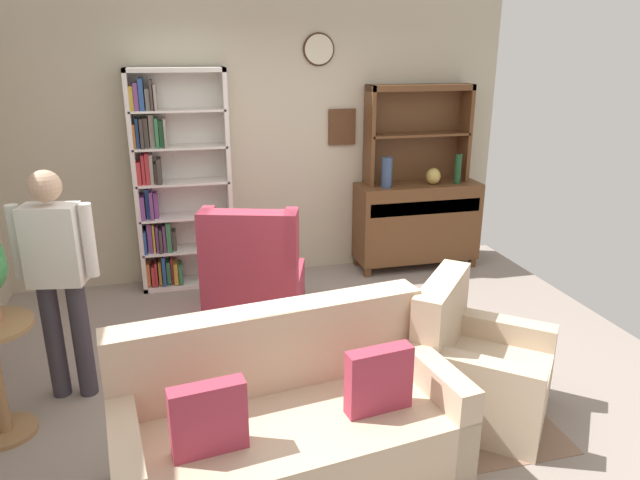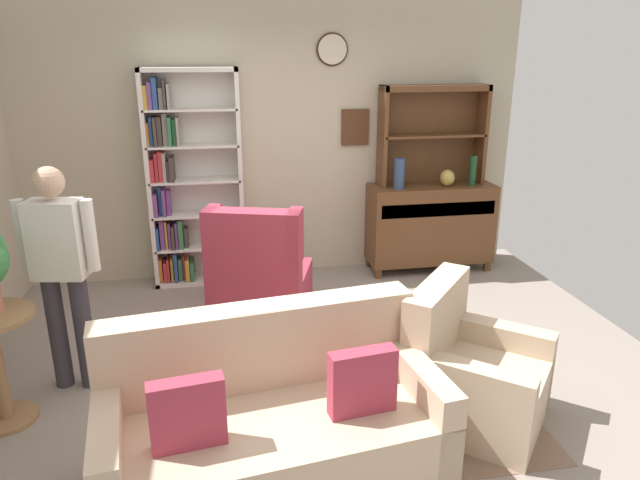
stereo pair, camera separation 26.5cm
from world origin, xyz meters
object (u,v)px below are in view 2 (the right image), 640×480
at_px(bottle_wine, 473,171).
at_px(person_reading, 61,264).
at_px(sideboard_hutch, 432,121).
at_px(coffee_table, 249,344).
at_px(sideboard, 430,223).
at_px(vase_tall, 399,173).
at_px(wingback_chair, 260,279).
at_px(armchair_floral, 471,377).
at_px(book_stack, 254,334).
at_px(couch_floral, 272,425).
at_px(bookshelf, 187,183).
at_px(vase_round, 447,178).

distance_m(bottle_wine, person_reading, 3.98).
distance_m(sideboard_hutch, person_reading, 3.77).
bearing_deg(coffee_table, bottle_wine, 38.48).
distance_m(sideboard, person_reading, 3.69).
relative_size(sideboard_hutch, vase_tall, 3.59).
height_order(bottle_wine, wingback_chair, bottle_wine).
xyz_separation_m(sideboard, coffee_table, (-2.03, -2.01, -0.16)).
distance_m(sideboard, armchair_floral, 2.67).
bearing_deg(sideboard_hutch, vase_tall, -154.11).
distance_m(sideboard_hutch, wingback_chair, 2.45).
relative_size(armchair_floral, book_stack, 5.61).
height_order(sideboard, couch_floral, sideboard).
relative_size(couch_floral, armchair_floral, 1.76).
height_order(couch_floral, armchair_floral, couch_floral).
bearing_deg(coffee_table, vase_tall, 49.67).
bearing_deg(couch_floral, bottle_wine, 49.80).
xyz_separation_m(bookshelf, vase_tall, (2.09, -0.16, 0.05)).
distance_m(sideboard_hutch, vase_tall, 0.65).
height_order(sideboard, sideboard_hutch, sideboard_hutch).
height_order(sideboard, armchair_floral, sideboard).
bearing_deg(vase_tall, coffee_table, -130.33).
height_order(armchair_floral, person_reading, person_reading).
bearing_deg(person_reading, vase_tall, 30.13).
bearing_deg(vase_tall, couch_floral, -119.37).
bearing_deg(bookshelf, wingback_chair, -59.37).
bearing_deg(book_stack, coffee_table, 105.85).
xyz_separation_m(sideboard_hutch, person_reading, (-3.23, -1.84, -0.65)).
height_order(couch_floral, wingback_chair, wingback_chair).
bearing_deg(wingback_chair, vase_round, 23.54).
xyz_separation_m(sideboard_hutch, book_stack, (-2.00, -2.22, -1.08)).
bearing_deg(couch_floral, sideboard, 55.67).
bearing_deg(person_reading, vase_round, 26.32).
bearing_deg(sideboard_hutch, sideboard, -90.00).
relative_size(wingback_chair, person_reading, 0.67).
bearing_deg(wingback_chair, person_reading, -149.81).
xyz_separation_m(sideboard, wingback_chair, (-1.88, -0.94, -0.13)).
relative_size(person_reading, coffee_table, 1.95).
xyz_separation_m(sideboard, vase_round, (0.13, -0.07, 0.50)).
bearing_deg(sideboard, sideboard_hutch, 90.00).
bearing_deg(couch_floral, book_stack, 93.33).
bearing_deg(sideboard_hutch, book_stack, -132.05).
relative_size(sideboard, coffee_table, 1.62).
xyz_separation_m(wingback_chair, book_stack, (-0.13, -1.17, 0.09)).
bearing_deg(bottle_wine, wingback_chair, -159.40).
bearing_deg(bottle_wine, bookshelf, 176.57).
bearing_deg(vase_tall, sideboard, 11.63).
height_order(bookshelf, coffee_table, bookshelf).
distance_m(sideboard_hutch, couch_floral, 3.78).
distance_m(vase_round, book_stack, 3.00).
distance_m(sideboard, sideboard_hutch, 1.06).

